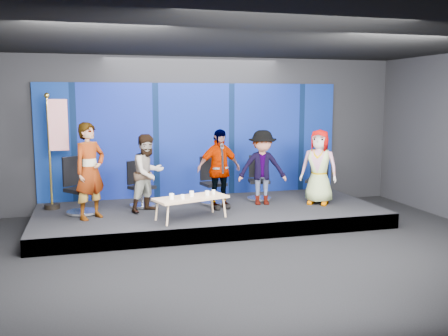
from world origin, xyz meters
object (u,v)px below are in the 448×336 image
(panelist_d, at_px, (262,168))
(mug_e, at_px, (213,192))
(chair_b, at_px, (140,192))
(flag_stand, at_px, (55,148))
(chair_a, at_px, (80,195))
(chair_e, at_px, (317,185))
(mug_b, at_px, (183,197))
(mug_d, at_px, (207,193))
(panelist_a, at_px, (90,171))
(mug_a, at_px, (172,196))
(mug_c, at_px, (192,194))
(chair_d, at_px, (259,185))
(panelist_b, at_px, (148,173))
(panelist_e, at_px, (319,167))
(coffee_table, at_px, (191,199))
(chair_c, at_px, (212,188))
(panelist_c, at_px, (219,169))

(panelist_d, bearing_deg, mug_e, -139.35)
(chair_b, distance_m, flag_stand, 1.93)
(chair_a, xyz_separation_m, chair_e, (5.14, 0.06, -0.04))
(mug_b, relative_size, mug_d, 0.89)
(flag_stand, bearing_deg, mug_e, -22.15)
(panelist_a, height_order, mug_a, panelist_a)
(chair_e, bearing_deg, flag_stand, -147.63)
(chair_e, distance_m, mug_e, 2.79)
(mug_c, bearing_deg, mug_d, -3.64)
(chair_b, distance_m, mug_c, 1.53)
(chair_d, distance_m, mug_e, 1.82)
(panelist_b, xyz_separation_m, chair_e, (3.82, 0.21, -0.45))
(mug_d, relative_size, mug_e, 1.13)
(mug_c, bearing_deg, mug_b, -135.89)
(panelist_e, relative_size, mug_a, 15.14)
(chair_d, bearing_deg, coffee_table, -132.22)
(mug_b, distance_m, mug_e, 0.73)
(chair_a, bearing_deg, mug_d, -60.53)
(panelist_e, height_order, mug_a, panelist_e)
(mug_b, bearing_deg, mug_e, 24.58)
(chair_e, distance_m, mug_a, 3.70)
(chair_a, distance_m, panelist_b, 1.40)
(coffee_table, relative_size, mug_c, 15.12)
(chair_e, height_order, mug_d, chair_e)
(coffee_table, relative_size, flag_stand, 0.63)
(mug_c, xyz_separation_m, mug_e, (0.45, 0.10, -0.01))
(panelist_d, bearing_deg, mug_b, -141.08)
(coffee_table, bearing_deg, mug_a, -163.44)
(panelist_e, height_order, flag_stand, flag_stand)
(panelist_b, xyz_separation_m, panelist_e, (3.62, -0.25, 0.02))
(chair_c, xyz_separation_m, chair_d, (1.11, 0.14, -0.01))
(panelist_d, distance_m, mug_b, 2.20)
(chair_b, xyz_separation_m, mug_e, (1.29, -1.17, 0.15))
(panelist_c, bearing_deg, mug_c, -148.66)
(mug_d, bearing_deg, coffee_table, -172.00)
(chair_a, height_order, panelist_c, panelist_c)
(chair_d, xyz_separation_m, mug_a, (-2.22, -1.49, 0.15))
(chair_e, relative_size, flag_stand, 0.42)
(chair_d, bearing_deg, chair_c, -161.92)
(mug_a, height_order, mug_b, mug_a)
(chair_d, bearing_deg, mug_e, -127.25)
(chair_c, xyz_separation_m, panelist_c, (0.01, -0.50, 0.49))
(mug_d, xyz_separation_m, mug_e, (0.15, 0.12, -0.01))
(panelist_b, height_order, mug_a, panelist_b)
(coffee_table, bearing_deg, chair_c, 59.55)
(chair_c, bearing_deg, panelist_c, -100.69)
(chair_c, xyz_separation_m, panelist_d, (1.01, -0.35, 0.46))
(chair_d, bearing_deg, chair_b, -168.16)
(mug_a, xyz_separation_m, flag_stand, (-2.09, 1.70, 0.78))
(mug_a, bearing_deg, chair_e, 18.51)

